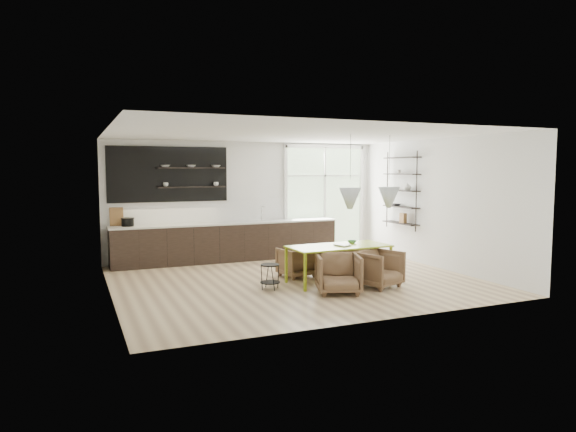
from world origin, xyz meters
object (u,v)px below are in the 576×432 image
at_px(wire_stool, 270,273).
at_px(armchair_front_left, 338,274).
at_px(armchair_front_right, 378,269).
at_px(armchair_back_left, 297,262).
at_px(armchair_back_right, 346,259).
at_px(dining_table, 339,248).

bearing_deg(wire_stool, armchair_front_left, -36.62).
distance_m(armchair_front_left, armchair_front_right, 0.94).
bearing_deg(armchair_back_left, armchair_front_right, 116.35).
height_order(armchair_back_right, wire_stool, armchair_back_right).
distance_m(dining_table, armchair_front_right, 0.88).
xyz_separation_m(armchair_back_left, wire_stool, (-0.91, -0.83, -0.01)).
height_order(armchair_back_left, armchair_front_right, armchair_front_right).
height_order(armchair_back_left, armchair_front_left, armchair_front_left).
xyz_separation_m(dining_table, armchair_front_right, (0.49, -0.65, -0.33)).
xyz_separation_m(armchair_front_left, armchair_front_right, (0.93, 0.14, -0.01)).
relative_size(armchair_front_left, wire_stool, 1.67).
height_order(armchair_back_right, armchair_front_right, armchair_front_right).
distance_m(dining_table, wire_stool, 1.51).
bearing_deg(armchair_back_right, armchair_back_left, -9.62).
distance_m(dining_table, armchair_back_right, 0.91).
distance_m(armchair_back_left, wire_stool, 1.23).
xyz_separation_m(armchair_back_right, armchair_front_left, (-0.97, -1.44, 0.03)).
height_order(armchair_front_left, wire_stool, armchair_front_left).
height_order(dining_table, armchair_back_left, dining_table).
distance_m(dining_table, armchair_front_left, 0.96).
bearing_deg(armchair_front_right, armchair_back_left, 105.33).
bearing_deg(dining_table, armchair_front_left, -121.61).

